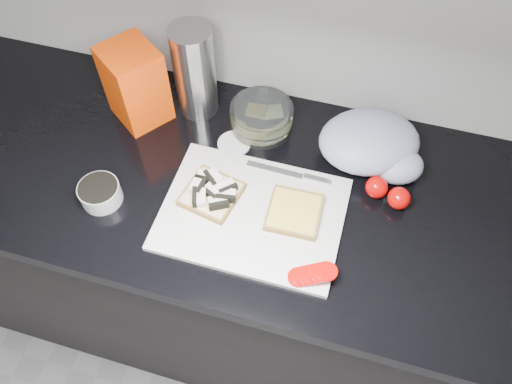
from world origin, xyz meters
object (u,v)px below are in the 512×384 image
at_px(bread_bag, 135,84).
at_px(steel_canister, 195,72).
at_px(glass_bowl, 261,118).
at_px(cutting_board, 252,214).

distance_m(bread_bag, steel_canister, 0.15).
relative_size(glass_bowl, steel_canister, 0.65).
height_order(bread_bag, steel_canister, steel_canister).
height_order(cutting_board, bread_bag, bread_bag).
height_order(cutting_board, glass_bowl, glass_bowl).
xyz_separation_m(bread_bag, steel_canister, (0.13, 0.06, 0.02)).
xyz_separation_m(cutting_board, steel_canister, (-0.23, 0.28, 0.11)).
relative_size(bread_bag, steel_canister, 0.83).
bearing_deg(steel_canister, glass_bowl, -6.42).
height_order(glass_bowl, steel_canister, steel_canister).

